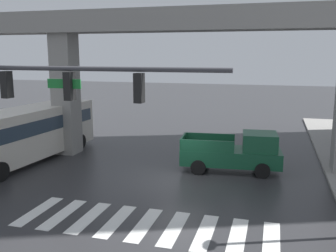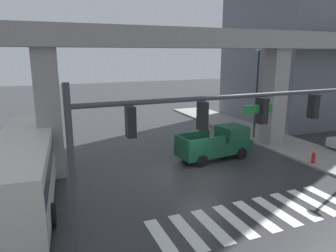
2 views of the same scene
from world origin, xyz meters
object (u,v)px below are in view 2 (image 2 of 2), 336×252
at_px(fire_hydrant, 313,159).
at_px(pickup_truck, 218,144).
at_px(city_bus, 24,165).
at_px(street_lamp_mid_block, 257,84).
at_px(traffic_signal_mast, 198,129).

bearing_deg(fire_hydrant, pickup_truck, 143.58).
bearing_deg(city_bus, fire_hydrant, -6.59).
bearing_deg(fire_hydrant, street_lamp_mid_block, 86.45).
bearing_deg(pickup_truck, traffic_signal_mast, -125.17).
height_order(pickup_truck, traffic_signal_mast, traffic_signal_mast).
height_order(traffic_signal_mast, fire_hydrant, traffic_signal_mast).
distance_m(city_bus, street_lamp_mid_block, 17.74).
bearing_deg(street_lamp_mid_block, fire_hydrant, -93.55).
relative_size(pickup_truck, city_bus, 0.48).
bearing_deg(pickup_truck, street_lamp_mid_block, 29.03).
distance_m(traffic_signal_mast, street_lamp_mid_block, 16.80).
bearing_deg(city_bus, traffic_signal_mast, -55.20).
height_order(city_bus, street_lamp_mid_block, street_lamp_mid_block).
distance_m(pickup_truck, fire_hydrant, 6.00).
distance_m(street_lamp_mid_block, fire_hydrant, 7.66).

